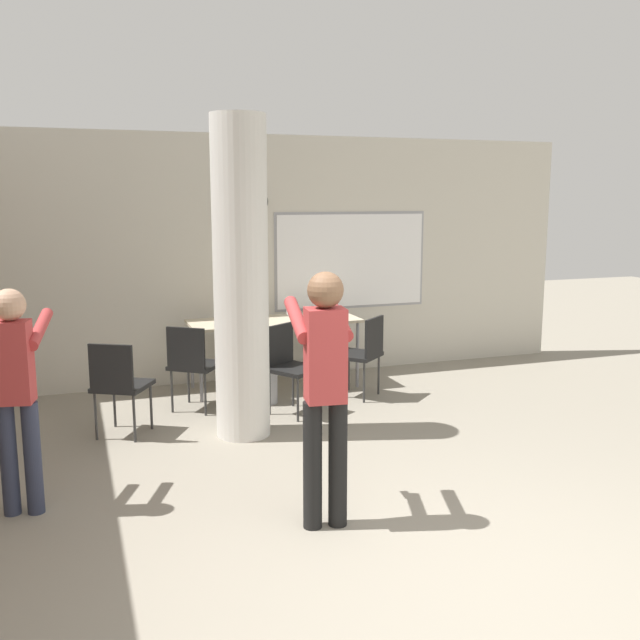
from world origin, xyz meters
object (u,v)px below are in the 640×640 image
chair_near_pillar (119,381)px  chair_table_front (290,362)px  bottle_on_table (250,312)px  chair_table_right (363,350)px  person_playing_front (324,379)px  folding_table (274,324)px  person_watching_back (16,383)px  chair_table_left (192,361)px

chair_near_pillar → chair_table_front: bearing=7.1°
bottle_on_table → chair_table_right: size_ratio=0.26×
bottle_on_table → chair_table_right: bearing=-36.1°
person_playing_front → chair_table_right: bearing=62.6°
folding_table → chair_table_front: (-0.11, -0.94, -0.21)m
chair_table_right → person_watching_back: bearing=-150.6°
chair_table_left → person_watching_back: 2.45m
chair_table_left → person_playing_front: size_ratio=0.52×
bottle_on_table → chair_table_left: (-0.75, -0.65, -0.35)m
chair_table_right → bottle_on_table: bearing=143.9°
bottle_on_table → person_watching_back: size_ratio=0.15×
chair_table_left → chair_table_right: bearing=-3.1°
chair_near_pillar → person_watching_back: size_ratio=0.57×
chair_table_front → person_watching_back: (-2.36, -1.56, 0.39)m
bottle_on_table → folding_table: bearing=-16.2°
person_playing_front → bottle_on_table: bearing=84.1°
chair_table_left → chair_table_right: same height
chair_table_front → folding_table: bearing=83.1°
person_watching_back → chair_near_pillar: bearing=61.9°
person_playing_front → person_watching_back: bearing=155.5°
chair_near_pillar → folding_table: bearing=33.3°
bottle_on_table → chair_table_front: (0.14, -1.02, -0.35)m
person_watching_back → chair_table_front: bearing=33.5°
chair_table_left → chair_table_front: 0.96m
chair_near_pillar → person_playing_front: (1.13, -2.20, 0.47)m
chair_table_front → chair_near_pillar: bearing=-172.9°
person_watching_back → folding_table: bearing=45.4°
person_watching_back → person_playing_front: bearing=-24.5°
folding_table → person_playing_front: person_playing_front is taller
chair_near_pillar → chair_table_left: same height
chair_table_front → bottle_on_table: bearing=98.1°
chair_near_pillar → person_watching_back: person_watching_back is taller
bottle_on_table → chair_table_right: (1.03, -0.75, -0.35)m
chair_table_right → chair_near_pillar: bearing=-169.5°
folding_table → chair_table_front: 0.97m
chair_table_left → person_watching_back: bearing=-127.3°
folding_table → chair_table_left: size_ratio=2.15×
chair_table_front → person_watching_back: size_ratio=0.57×
bottle_on_table → chair_near_pillar: bottle_on_table is taller
folding_table → bottle_on_table: 0.30m
chair_table_left → person_playing_front: 2.84m
person_watching_back → person_playing_front: (1.86, -0.85, 0.08)m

